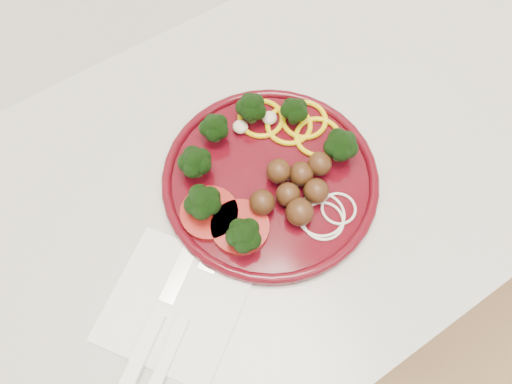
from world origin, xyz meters
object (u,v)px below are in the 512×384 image
plate (268,173)px  fork (179,332)px  napkin (175,304)px  knife (157,320)px

plate → fork: size_ratio=1.69×
fork → napkin: bearing=33.3°
knife → fork: 0.03m
plate → fork: 0.23m
knife → plate: bearing=-14.1°
napkin → fork: (-0.01, -0.03, 0.01)m
napkin → plate: bearing=22.6°
knife → fork: (0.01, -0.03, -0.00)m
napkin → fork: bearing=-111.2°
plate → napkin: size_ratio=1.89×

